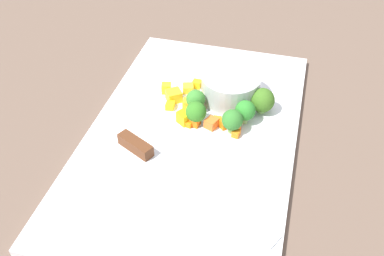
% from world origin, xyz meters
% --- Properties ---
extents(ground_plane, '(4.00, 4.00, 0.00)m').
position_xyz_m(ground_plane, '(0.00, 0.00, 0.00)').
color(ground_plane, brown).
extents(cutting_board, '(0.52, 0.31, 0.01)m').
position_xyz_m(cutting_board, '(0.00, 0.00, 0.01)').
color(cutting_board, white).
rests_on(cutting_board, ground_plane).
extents(prep_bowl, '(0.10, 0.10, 0.05)m').
position_xyz_m(prep_bowl, '(0.10, -0.04, 0.03)').
color(prep_bowl, '#B5BAB9').
rests_on(prep_bowl, cutting_board).
extents(chef_knife, '(0.14, 0.26, 0.02)m').
position_xyz_m(chef_knife, '(-0.08, 0.02, 0.02)').
color(chef_knife, silver).
rests_on(chef_knife, cutting_board).
extents(carrot_dice_0, '(0.01, 0.01, 0.01)m').
position_xyz_m(carrot_dice_0, '(0.03, -0.03, 0.02)').
color(carrot_dice_0, orange).
rests_on(carrot_dice_0, cutting_board).
extents(carrot_dice_1, '(0.02, 0.02, 0.01)m').
position_xyz_m(carrot_dice_1, '(0.03, -0.06, 0.02)').
color(carrot_dice_1, orange).
rests_on(carrot_dice_1, cutting_board).
extents(carrot_dice_2, '(0.02, 0.02, 0.01)m').
position_xyz_m(carrot_dice_2, '(0.03, -0.04, 0.02)').
color(carrot_dice_2, orange).
rests_on(carrot_dice_2, cutting_board).
extents(carrot_dice_3, '(0.02, 0.02, 0.02)m').
position_xyz_m(carrot_dice_3, '(0.02, -0.03, 0.02)').
color(carrot_dice_3, orange).
rests_on(carrot_dice_3, cutting_board).
extents(carrot_dice_4, '(0.01, 0.01, 0.01)m').
position_xyz_m(carrot_dice_4, '(0.01, 0.01, 0.02)').
color(carrot_dice_4, orange).
rests_on(carrot_dice_4, cutting_board).
extents(carrot_dice_5, '(0.02, 0.02, 0.01)m').
position_xyz_m(carrot_dice_5, '(0.02, -0.00, 0.02)').
color(carrot_dice_5, orange).
rests_on(carrot_dice_5, cutting_board).
extents(carrot_dice_6, '(0.01, 0.01, 0.01)m').
position_xyz_m(carrot_dice_6, '(0.01, -0.07, 0.02)').
color(carrot_dice_6, orange).
rests_on(carrot_dice_6, cutting_board).
extents(pepper_dice_0, '(0.03, 0.03, 0.02)m').
position_xyz_m(pepper_dice_0, '(0.02, 0.02, 0.02)').
color(pepper_dice_0, yellow).
rests_on(pepper_dice_0, cutting_board).
extents(pepper_dice_1, '(0.02, 0.02, 0.02)m').
position_xyz_m(pepper_dice_1, '(0.06, 0.02, 0.02)').
color(pepper_dice_1, yellow).
rests_on(pepper_dice_1, cutting_board).
extents(pepper_dice_2, '(0.02, 0.01, 0.01)m').
position_xyz_m(pepper_dice_2, '(0.05, 0.05, 0.02)').
color(pepper_dice_2, yellow).
rests_on(pepper_dice_2, cutting_board).
extents(pepper_dice_3, '(0.03, 0.03, 0.02)m').
position_xyz_m(pepper_dice_3, '(0.07, 0.05, 0.02)').
color(pepper_dice_3, yellow).
rests_on(pepper_dice_3, cutting_board).
extents(pepper_dice_4, '(0.01, 0.01, 0.01)m').
position_xyz_m(pepper_dice_4, '(0.12, 0.02, 0.02)').
color(pepper_dice_4, yellow).
rests_on(pepper_dice_4, cutting_board).
extents(pepper_dice_5, '(0.02, 0.02, 0.02)m').
position_xyz_m(pepper_dice_5, '(0.09, 0.07, 0.02)').
color(pepper_dice_5, yellow).
rests_on(pepper_dice_5, cutting_board).
extents(pepper_dice_6, '(0.02, 0.02, 0.01)m').
position_xyz_m(pepper_dice_6, '(0.10, 0.03, 0.02)').
color(pepper_dice_6, yellow).
rests_on(pepper_dice_6, cutting_board).
extents(pepper_dice_7, '(0.02, 0.02, 0.01)m').
position_xyz_m(pepper_dice_7, '(0.06, 0.01, 0.02)').
color(pepper_dice_7, yellow).
rests_on(pepper_dice_7, cutting_board).
extents(broccoli_floret_0, '(0.03, 0.03, 0.04)m').
position_xyz_m(broccoli_floret_0, '(0.06, 0.01, 0.03)').
color(broccoli_floret_0, '#83B16D').
rests_on(broccoli_floret_0, cutting_board).
extents(broccoli_floret_1, '(0.03, 0.03, 0.04)m').
position_xyz_m(broccoli_floret_1, '(0.05, -0.07, 0.03)').
color(broccoli_floret_1, '#97B96A').
rests_on(broccoli_floret_1, cutting_board).
extents(broccoli_floret_2, '(0.03, 0.03, 0.04)m').
position_xyz_m(broccoli_floret_2, '(0.02, -0.06, 0.03)').
color(broccoli_floret_2, '#83C05B').
rests_on(broccoli_floret_2, cutting_board).
extents(broccoli_floret_3, '(0.03, 0.03, 0.04)m').
position_xyz_m(broccoli_floret_3, '(0.02, 0.00, 0.03)').
color(broccoli_floret_3, '#89BD60').
rests_on(broccoli_floret_3, cutting_board).
extents(broccoli_floret_4, '(0.04, 0.04, 0.04)m').
position_xyz_m(broccoli_floret_4, '(0.08, -0.10, 0.03)').
color(broccoli_floret_4, '#90BD6B').
rests_on(broccoli_floret_4, cutting_board).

